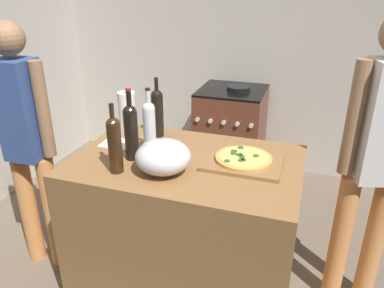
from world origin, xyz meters
The scene contains 15 objects.
ground_plane centered at (0.00, 1.25, -0.01)m, with size 4.66×3.11×0.02m, color #6B5B4C.
kitchen_wall_rear centered at (0.00, 2.56, 1.30)m, with size 4.66×0.10×2.60m, color #BCB7AD.
counter centered at (-0.12, 0.63, 0.46)m, with size 1.22×0.79×0.92m, color olive.
cutting_board centered at (0.18, 0.69, 0.93)m, with size 0.40×0.32×0.02m, color olive.
pizza centered at (0.18, 0.69, 0.95)m, with size 0.30×0.30×0.03m.
mixing_bowl centered at (-0.18, 0.47, 1.00)m, with size 0.28×0.28×0.17m.
paper_towel_roll centered at (-0.61, 0.92, 1.04)m, with size 0.11×0.11×0.25m.
wine_bottle_dark centered at (-0.40, 0.40, 1.07)m, with size 0.07×0.07×0.36m.
wine_bottle_clear centered at (-0.39, 0.90, 1.08)m, with size 0.07×0.07×0.36m.
wine_bottle_amber centered at (-0.34, 0.67, 1.08)m, with size 0.07×0.07×0.37m.
wine_bottle_green centered at (-0.39, 0.56, 1.08)m, with size 0.07×0.07×0.39m.
recipe_sheet centered at (-0.56, 0.71, 0.92)m, with size 0.21×0.15×0.00m, color white.
stove centered at (-0.21, 2.16, 0.45)m, with size 0.59×0.60×0.93m.
person_in_stripes centered at (-1.13, 0.60, 0.92)m, with size 0.38×0.21×1.61m.
person_in_red centered at (0.83, 0.90, 0.96)m, with size 0.36×0.25×1.68m.
Camera 1 is at (0.48, -1.05, 1.80)m, focal length 34.85 mm.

